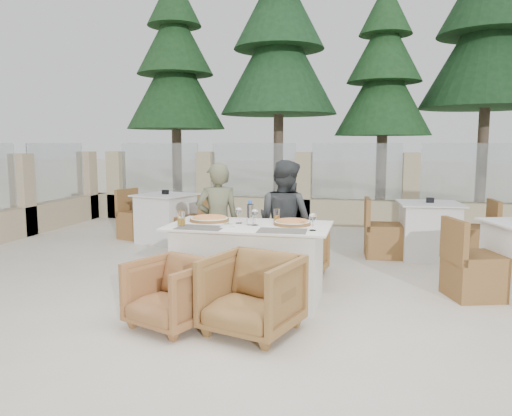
% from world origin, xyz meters
% --- Properties ---
extents(ground, '(80.00, 80.00, 0.00)m').
position_xyz_m(ground, '(0.00, 0.00, 0.00)').
color(ground, beige).
rests_on(ground, ground).
extents(sand_patch, '(30.00, 16.00, 0.01)m').
position_xyz_m(sand_patch, '(0.00, 14.00, 0.01)').
color(sand_patch, beige).
rests_on(sand_patch, ground).
extents(perimeter_wall_far, '(10.00, 0.34, 1.60)m').
position_xyz_m(perimeter_wall_far, '(0.00, 4.80, 0.80)').
color(perimeter_wall_far, tan).
rests_on(perimeter_wall_far, ground).
extents(pine_far_left, '(2.42, 2.42, 5.50)m').
position_xyz_m(pine_far_left, '(-3.50, 7.00, 2.75)').
color(pine_far_left, '#1C431E').
rests_on(pine_far_left, ground).
extents(pine_mid_left, '(2.86, 2.86, 6.50)m').
position_xyz_m(pine_mid_left, '(-1.00, 7.50, 3.25)').
color(pine_mid_left, '#1E4923').
rests_on(pine_mid_left, ground).
extents(pine_centre, '(2.20, 2.20, 5.00)m').
position_xyz_m(pine_centre, '(1.50, 7.20, 2.50)').
color(pine_centre, '#1F4821').
rests_on(pine_centre, ground).
extents(pine_mid_right, '(2.99, 2.99, 6.80)m').
position_xyz_m(pine_mid_right, '(3.80, 7.80, 3.40)').
color(pine_mid_right, '#1A3E1E').
rests_on(pine_mid_right, ground).
extents(dining_table, '(1.60, 0.90, 0.77)m').
position_xyz_m(dining_table, '(0.11, -0.08, 0.39)').
color(dining_table, silver).
rests_on(dining_table, ground).
extents(placemat_near_left, '(0.46, 0.31, 0.00)m').
position_xyz_m(placemat_near_left, '(-0.31, -0.35, 0.77)').
color(placemat_near_left, '#56504A').
rests_on(placemat_near_left, dining_table).
extents(placemat_near_right, '(0.47, 0.33, 0.00)m').
position_xyz_m(placemat_near_right, '(0.49, -0.35, 0.77)').
color(placemat_near_right, '#615B53').
rests_on(placemat_near_right, dining_table).
extents(pizza_left, '(0.46, 0.46, 0.05)m').
position_xyz_m(pizza_left, '(-0.35, 0.06, 0.80)').
color(pizza_left, '#F05620').
rests_on(pizza_left, dining_table).
extents(pizza_right, '(0.47, 0.47, 0.05)m').
position_xyz_m(pizza_right, '(0.52, 0.01, 0.79)').
color(pizza_right, '#CD471C').
rests_on(pizza_right, dining_table).
extents(water_bottle, '(0.08, 0.08, 0.24)m').
position_xyz_m(water_bottle, '(0.12, -0.08, 0.89)').
color(water_bottle, '#C2E8FF').
rests_on(water_bottle, dining_table).
extents(wine_glass_centre, '(0.10, 0.10, 0.18)m').
position_xyz_m(wine_glass_centre, '(-0.02, -0.01, 0.86)').
color(wine_glass_centre, silver).
rests_on(wine_glass_centre, dining_table).
extents(wine_glass_near, '(0.10, 0.10, 0.18)m').
position_xyz_m(wine_glass_near, '(0.17, -0.10, 0.86)').
color(wine_glass_near, silver).
rests_on(wine_glass_near, dining_table).
extents(wine_glass_corner, '(0.10, 0.10, 0.18)m').
position_xyz_m(wine_glass_corner, '(0.76, -0.27, 0.86)').
color(wine_glass_corner, white).
rests_on(wine_glass_corner, dining_table).
extents(beer_glass_left, '(0.10, 0.10, 0.15)m').
position_xyz_m(beer_glass_left, '(-0.53, -0.29, 0.85)').
color(beer_glass_left, gold).
rests_on(beer_glass_left, dining_table).
extents(beer_glass_right, '(0.08, 0.08, 0.13)m').
position_xyz_m(beer_glass_right, '(0.33, 0.22, 0.84)').
color(beer_glass_right, '#C6791B').
rests_on(beer_glass_right, dining_table).
extents(olive_dish, '(0.14, 0.14, 0.04)m').
position_xyz_m(olive_dish, '(-0.06, -0.28, 0.79)').
color(olive_dish, silver).
rests_on(olive_dish, dining_table).
extents(armchair_far_left, '(0.72, 0.73, 0.54)m').
position_xyz_m(armchair_far_left, '(-0.46, 0.63, 0.27)').
color(armchair_far_left, brown).
rests_on(armchair_far_left, ground).
extents(armchair_far_right, '(0.83, 0.85, 0.66)m').
position_xyz_m(armchair_far_right, '(0.40, 0.87, 0.33)').
color(armchair_far_right, olive).
rests_on(armchair_far_right, ground).
extents(armchair_near_left, '(0.83, 0.84, 0.59)m').
position_xyz_m(armchair_near_left, '(-0.37, -0.95, 0.30)').
color(armchair_near_left, '#996437').
rests_on(armchair_near_left, ground).
extents(armchair_near_right, '(0.89, 0.90, 0.66)m').
position_xyz_m(armchair_near_right, '(0.34, -0.93, 0.33)').
color(armchair_near_right, olive).
rests_on(armchair_near_right, ground).
extents(diner_left, '(0.59, 0.50, 1.36)m').
position_xyz_m(diner_left, '(-0.40, 0.50, 0.68)').
color(diner_left, '#5A5B42').
rests_on(diner_left, ground).
extents(diner_right, '(0.83, 0.75, 1.39)m').
position_xyz_m(diner_right, '(0.33, 0.68, 0.70)').
color(diner_right, '#36393B').
rests_on(diner_right, ground).
extents(bg_table_a, '(1.81, 1.25, 0.77)m').
position_xyz_m(bg_table_a, '(-1.90, 2.51, 0.39)').
color(bg_table_a, silver).
rests_on(bg_table_a, ground).
extents(bg_table_b, '(1.69, 0.94, 0.77)m').
position_xyz_m(bg_table_b, '(2.07, 2.26, 0.39)').
color(bg_table_b, silver).
rests_on(bg_table_b, ground).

